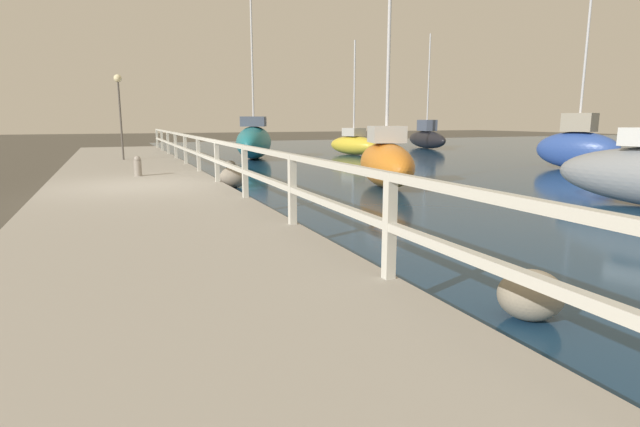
% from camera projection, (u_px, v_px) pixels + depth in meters
% --- Properties ---
extents(ground_plane, '(120.00, 120.00, 0.00)m').
position_uv_depth(ground_plane, '(137.00, 199.00, 11.42)').
color(ground_plane, '#4C473D').
extents(dock_walkway, '(3.92, 36.00, 0.32)m').
position_uv_depth(dock_walkway, '(137.00, 193.00, 11.39)').
color(dock_walkway, '#9E998E').
rests_on(dock_walkway, ground).
extents(railing, '(0.10, 32.50, 1.01)m').
position_uv_depth(railing, '(217.00, 153.00, 11.94)').
color(railing, beige).
rests_on(railing, dock_walkway).
extents(boulder_mid_strip, '(0.75, 0.67, 0.56)m').
position_uv_depth(boulder_mid_strip, '(234.00, 177.00, 13.37)').
color(boulder_mid_strip, gray).
rests_on(boulder_mid_strip, ground).
extents(boulder_downstream, '(0.61, 0.55, 0.46)m').
position_uv_depth(boulder_downstream, '(531.00, 295.00, 4.53)').
color(boulder_downstream, gray).
rests_on(boulder_downstream, ground).
extents(boulder_near_dock, '(0.42, 0.37, 0.31)m').
position_uv_depth(boulder_near_dock, '(230.00, 165.00, 18.52)').
color(boulder_near_dock, '#666056').
rests_on(boulder_near_dock, ground).
extents(mooring_bollard, '(0.20, 0.20, 0.54)m').
position_uv_depth(mooring_bollard, '(138.00, 166.00, 13.27)').
color(mooring_bollard, gray).
rests_on(mooring_bollard, dock_walkway).
extents(dock_lamp, '(0.28, 0.28, 3.11)m').
position_uv_depth(dock_lamp, '(119.00, 95.00, 18.29)').
color(dock_lamp, '#514C47').
rests_on(dock_lamp, dock_walkway).
extents(sailboat_blue, '(1.97, 3.19, 6.44)m').
position_uv_depth(sailboat_blue, '(577.00, 147.00, 18.39)').
color(sailboat_blue, '#2D4C9E').
rests_on(sailboat_blue, water_surface).
extents(sailboat_black, '(2.15, 5.53, 7.01)m').
position_uv_depth(sailboat_black, '(426.00, 138.00, 31.78)').
color(sailboat_black, black).
rests_on(sailboat_black, water_surface).
extents(sailboat_yellow, '(2.12, 3.53, 5.72)m').
position_uv_depth(sailboat_yellow, '(354.00, 144.00, 25.89)').
color(sailboat_yellow, gold).
rests_on(sailboat_yellow, water_surface).
extents(sailboat_orange, '(2.25, 3.82, 7.66)m').
position_uv_depth(sailboat_orange, '(386.00, 161.00, 13.48)').
color(sailboat_orange, orange).
rests_on(sailboat_orange, water_surface).
extents(sailboat_teal, '(3.35, 5.61, 8.31)m').
position_uv_depth(sailboat_teal, '(254.00, 141.00, 23.44)').
color(sailboat_teal, '#1E707A').
rests_on(sailboat_teal, water_surface).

